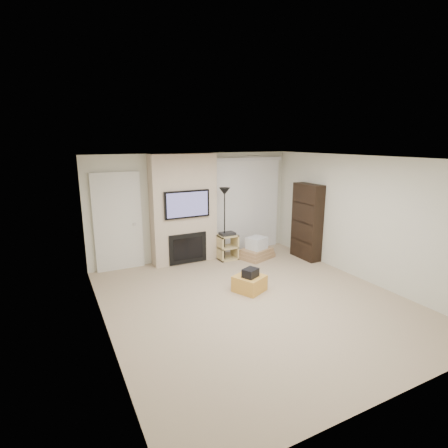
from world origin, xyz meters
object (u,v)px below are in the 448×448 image
ottoman (249,283)px  av_stand (227,245)px  floor_lamp (225,204)px  bookshelf (307,222)px  box_stack (257,250)px

ottoman → av_stand: size_ratio=0.76×
floor_lamp → bookshelf: bearing=-22.7°
ottoman → floor_lamp: 2.20m
av_stand → bookshelf: bookshelf is taller
av_stand → box_stack: bearing=-20.6°
ottoman → box_stack: bearing=53.9°
ottoman → av_stand: 1.89m
box_stack → bookshelf: 1.38m
ottoman → box_stack: box_stack is taller
floor_lamp → av_stand: (0.08, 0.02, -1.02)m
ottoman → box_stack: 1.94m
box_stack → floor_lamp: bearing=162.6°
floor_lamp → bookshelf: size_ratio=0.96×
bookshelf → ottoman: bearing=-154.8°
av_stand → box_stack: av_stand is taller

